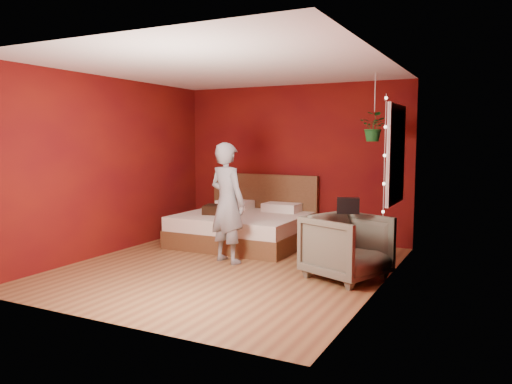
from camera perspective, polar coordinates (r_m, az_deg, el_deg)
name	(u,v)px	position (r m, az deg, el deg)	size (l,w,h in m)	color
floor	(228,267)	(6.70, -3.21, -8.60)	(4.50, 4.50, 0.00)	olive
room_walls	(227,140)	(6.48, -3.30, 5.92)	(4.04, 4.54, 2.62)	maroon
window	(396,154)	(6.64, 15.67, 4.16)	(0.05, 0.97, 1.27)	white
fairy_lights	(385,156)	(6.13, 14.49, 4.06)	(0.04, 0.04, 1.45)	silver
bed	(245,226)	(8.13, -1.29, -3.95)	(1.98, 1.68, 1.09)	brown
person	(227,203)	(6.84, -3.29, -1.26)	(0.60, 0.39, 1.65)	gray
armchair	(347,247)	(6.17, 10.34, -6.20)	(0.84, 0.87, 0.79)	#575244
handbag	(348,206)	(6.20, 10.48, -1.53)	(0.27, 0.14, 0.19)	black
throw_pillow	(217,209)	(8.08, -4.49, -2.00)	(0.39, 0.39, 0.14)	black
hanging_plant	(374,127)	(7.16, 13.36, 7.26)	(0.43, 0.40, 0.94)	silver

